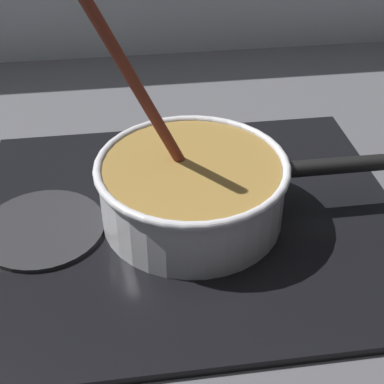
# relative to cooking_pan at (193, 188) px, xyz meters

# --- Properties ---
(ground) EXTENTS (2.40, 1.60, 0.04)m
(ground) POSITION_rel_cooking_pan_xyz_m (-0.06, -0.20, -0.08)
(ground) COLOR #4C4C51
(hob_plate) EXTENTS (0.56, 0.48, 0.01)m
(hob_plate) POSITION_rel_cooking_pan_xyz_m (-0.00, 0.00, -0.05)
(hob_plate) COLOR black
(hob_plate) RESTS_ON ground
(burner_ring) EXTENTS (0.19, 0.19, 0.01)m
(burner_ring) POSITION_rel_cooking_pan_xyz_m (-0.00, 0.00, -0.04)
(burner_ring) COLOR #592D0C
(burner_ring) RESTS_ON hob_plate
(spare_burner) EXTENTS (0.16, 0.16, 0.01)m
(spare_burner) POSITION_rel_cooking_pan_xyz_m (-0.20, 0.00, -0.04)
(spare_burner) COLOR #262628
(spare_burner) RESTS_ON hob_plate
(cooking_pan) EXTENTS (0.38, 0.25, 0.32)m
(cooking_pan) POSITION_rel_cooking_pan_xyz_m (0.00, 0.00, 0.00)
(cooking_pan) COLOR silver
(cooking_pan) RESTS_ON hob_plate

